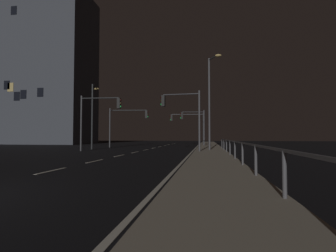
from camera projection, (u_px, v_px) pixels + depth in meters
ground_plane at (137, 152)px, 22.52m from camera, size 112.00×112.00×0.00m
sidewalk_right at (211, 152)px, 21.56m from camera, size 2.74×77.00×0.14m
lane_markings_center at (146, 150)px, 25.98m from camera, size 0.14×50.00×0.01m
lane_edge_line at (194, 149)px, 26.74m from camera, size 0.14×53.00×0.01m
traffic_light_mid_right at (188, 122)px, 38.93m from camera, size 5.15×0.80×4.84m
traffic_light_mid_left at (128, 119)px, 31.67m from camera, size 4.86×0.78×4.87m
traffic_light_near_right at (182, 109)px, 21.61m from camera, size 3.42×0.47×5.06m
traffic_light_far_center at (99, 112)px, 23.89m from camera, size 3.95×0.42×5.22m
traffic_light_near_left at (193, 121)px, 35.03m from camera, size 3.34×0.64×4.84m
street_lamp_mid_block at (211, 95)px, 23.26m from camera, size 1.14×1.81×8.46m
street_lamp_across_street at (93, 110)px, 27.45m from camera, size 0.56×1.69×6.96m
barrier_fence at (235, 145)px, 14.11m from camera, size 0.09×24.32×0.98m
building_distant at (49, 70)px, 47.66m from camera, size 15.24×9.86×27.51m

